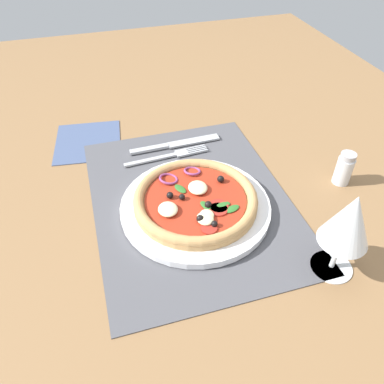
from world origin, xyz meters
TOP-DOWN VIEW (x-y plane):
  - ground_plane at (0.00, 0.00)cm, footprint 190.00×140.00cm
  - placemat at (0.00, 0.00)cm, footprint 46.02×35.24cm
  - plate at (3.02, -0.21)cm, footprint 26.56×26.56cm
  - pizza at (3.05, -0.22)cm, footprint 21.75×21.75cm
  - fork at (-13.69, -0.28)cm, footprint 2.76×18.06cm
  - knife at (-17.32, 1.79)cm, footprint 2.37×20.04cm
  - wine_glass at (20.88, 16.58)cm, footprint 7.20×7.20cm
  - napkin at (-24.64, -16.62)cm, footprint 17.26×15.89cm
  - pepper_shaker at (3.26, 29.48)cm, footprint 3.20×3.20cm

SIDE VIEW (x-z plane):
  - ground_plane at x=0.00cm, z-range -2.40..0.00cm
  - napkin at x=-24.64cm, z-range 0.00..0.36cm
  - placemat at x=0.00cm, z-range 0.00..0.40cm
  - fork at x=-13.69cm, z-range 0.40..0.84cm
  - knife at x=-17.32cm, z-range 0.35..0.96cm
  - plate at x=3.02cm, z-range 0.40..1.72cm
  - pizza at x=3.05cm, z-range 1.52..4.12cm
  - pepper_shaker at x=3.26cm, z-range -0.10..6.60cm
  - wine_glass at x=20.88cm, z-range 2.60..17.50cm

